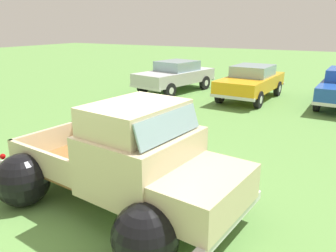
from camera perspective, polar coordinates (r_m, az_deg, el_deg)
The scene contains 4 objects.
ground_plane at distance 6.20m, azimuth -9.06°, elevation -12.95°, with size 80.00×80.00×0.00m, color #609347.
vintage_pickup_truck at distance 5.61m, azimuth -6.56°, elevation -7.49°, with size 4.80×3.16×1.96m.
show_car_0 at distance 15.95m, azimuth 1.26°, elevation 8.80°, with size 2.63×4.46×1.43m.
show_car_1 at distance 14.61m, azimuth 14.15°, elevation 7.52°, with size 2.02×4.33×1.43m.
Camera 1 is at (3.41, -4.16, 3.08)m, focal length 35.37 mm.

